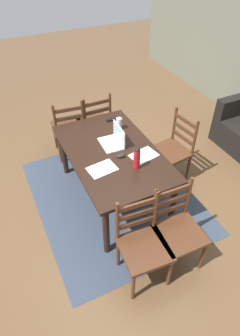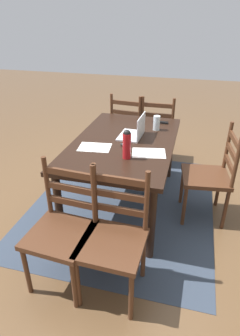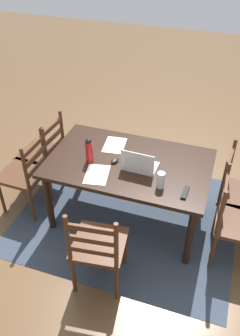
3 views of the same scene
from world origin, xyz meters
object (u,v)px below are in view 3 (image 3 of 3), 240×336
(laptop, at_px, (139,164))
(tv_remote, at_px, (185,193))
(chair_left_far, at_px, (236,222))
(computer_mouse, at_px, (115,160))
(drinking_glass, at_px, (161,180))
(chair_right_near, at_px, (44,154))
(dining_table, at_px, (129,169))
(chair_far_head, at_px, (98,247))
(chair_left_near, at_px, (239,194))
(chair_right_far, at_px, (26,174))
(water_bottle, at_px, (89,150))

(laptop, height_order, tv_remote, laptop)
(chair_left_far, bearing_deg, computer_mouse, -7.10)
(drinking_glass, height_order, computer_mouse, drinking_glass)
(chair_right_near, xyz_separation_m, chair_left_far, (-2.16, 0.39, 0.00))
(dining_table, distance_m, chair_right_near, 1.11)
(chair_far_head, distance_m, chair_left_far, 1.26)
(chair_left_far, xyz_separation_m, chair_left_near, (-0.00, -0.39, 0.00))
(chair_far_head, bearing_deg, laptop, -98.70)
(chair_right_far, height_order, water_bottle, water_bottle)
(dining_table, bearing_deg, computer_mouse, 18.48)
(chair_right_near, xyz_separation_m, chair_right_far, (-0.00, 0.39, 0.00))
(laptop, height_order, water_bottle, water_bottle)
(computer_mouse, bearing_deg, chair_left_far, -174.59)
(chair_left_far, xyz_separation_m, water_bottle, (1.44, -0.08, 0.41))
(chair_far_head, bearing_deg, computer_mouse, -80.44)
(chair_left_near, distance_m, tv_remote, 0.73)
(chair_right_far, xyz_separation_m, drinking_glass, (-1.45, 0.07, 0.36))
(chair_left_near, distance_m, drinking_glass, 0.91)
(chair_left_near, height_order, laptop, laptop)
(chair_left_far, height_order, chair_left_near, same)
(chair_far_head, height_order, chair_left_far, same)
(chair_left_near, xyz_separation_m, computer_mouse, (1.21, 0.24, 0.30))
(laptop, bearing_deg, chair_far_head, 81.30)
(chair_left_near, height_order, drinking_glass, chair_left_near)
(dining_table, height_order, chair_right_near, chair_right_near)
(chair_left_far, bearing_deg, water_bottle, -3.25)
(chair_far_head, distance_m, chair_right_near, 1.51)
(laptop, bearing_deg, chair_right_far, 5.39)
(chair_left_far, xyz_separation_m, computer_mouse, (1.21, -0.15, 0.30))
(dining_table, xyz_separation_m, drinking_glass, (-0.37, 0.26, 0.17))
(chair_right_far, bearing_deg, drinking_glass, 177.41)
(computer_mouse, bearing_deg, dining_table, -149.02)
(dining_table, bearing_deg, chair_left_near, -169.59)
(chair_far_head, relative_size, computer_mouse, 9.50)
(chair_far_head, bearing_deg, chair_right_near, -44.01)
(computer_mouse, bearing_deg, chair_right_near, -1.43)
(chair_far_head, distance_m, drinking_glass, 0.79)
(chair_left_far, relative_size, computer_mouse, 9.50)
(laptop, relative_size, tv_remote, 1.93)
(chair_left_far, bearing_deg, chair_left_near, -90.03)
(dining_table, xyz_separation_m, chair_right_far, (1.08, 0.20, -0.19))
(chair_far_head, bearing_deg, water_bottle, -63.56)
(chair_left_far, relative_size, water_bottle, 3.67)
(chair_left_far, bearing_deg, tv_remote, 9.76)
(tv_remote, bearing_deg, laptop, 160.71)
(chair_right_far, xyz_separation_m, chair_left_near, (-2.16, -0.39, 0.00))
(chair_right_near, bearing_deg, computer_mouse, 166.06)
(dining_table, relative_size, chair_left_far, 1.66)
(chair_right_near, height_order, laptop, laptop)
(chair_right_near, xyz_separation_m, water_bottle, (-0.71, 0.30, 0.41))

